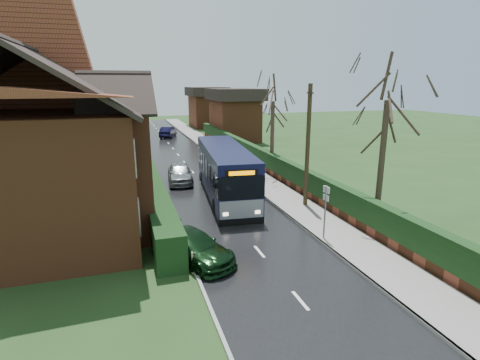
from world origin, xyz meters
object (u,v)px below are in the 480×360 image
object	(u,v)px
bus	(225,172)
bus_stop_sign	(325,205)
brick_house	(53,140)
car_green	(193,246)
car_silver	(180,173)
telegraph_pole	(308,147)

from	to	relation	value
bus	bus_stop_sign	distance (m)	8.67
brick_house	car_green	size ratio (longest dim) A/B	3.45
car_silver	bus_stop_sign	distance (m)	13.56
bus	telegraph_pole	xyz separation A→B (m)	(4.00, -3.51, 2.03)
bus	bus_stop_sign	bearing A→B (deg)	-67.08
brick_house	bus	world-z (taller)	brick_house
bus	bus_stop_sign	world-z (taller)	bus
car_silver	car_green	xyz separation A→B (m)	(-1.40, -12.75, -0.12)
car_green	bus_stop_sign	distance (m)	6.32
bus	car_silver	world-z (taller)	bus
bus	telegraph_pole	distance (m)	5.70
car_silver	telegraph_pole	bearing A→B (deg)	-46.20
car_green	telegraph_pole	xyz separation A→B (m)	(7.70, 4.90, 3.02)
car_green	telegraph_pole	bearing A→B (deg)	5.49
car_silver	telegraph_pole	xyz separation A→B (m)	(6.30, -7.86, 2.90)
car_silver	bus_stop_sign	bearing A→B (deg)	-64.09
brick_house	telegraph_pole	xyz separation A→B (m)	(13.53, -1.75, -0.74)
bus	telegraph_pole	world-z (taller)	telegraph_pole
bus_stop_sign	telegraph_pole	bearing A→B (deg)	64.10
bus_stop_sign	car_silver	bearing A→B (deg)	102.23
telegraph_pole	bus_stop_sign	bearing A→B (deg)	-99.52
car_green	bus	bearing A→B (deg)	39.31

